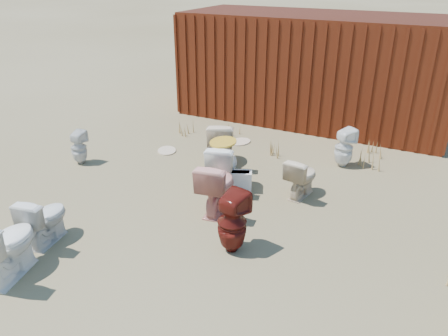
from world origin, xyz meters
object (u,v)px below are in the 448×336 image
at_px(toilet_front_a, 45,218).
at_px(toilet_back_a, 79,148).
at_px(shipping_container, 314,68).
at_px(loose_tank, 236,181).
at_px(toilet_back_e, 344,148).
at_px(toilet_front_pink, 217,186).
at_px(toilet_front_c, 6,245).
at_px(toilet_back_beige_right, 302,177).
at_px(toilet_front_maroon, 232,222).
at_px(toilet_back_beige_left, 222,143).
at_px(toilet_back_yellowlid, 223,166).

height_order(toilet_front_a, toilet_back_a, toilet_front_a).
distance_m(shipping_container, toilet_back_a, 5.56).
bearing_deg(loose_tank, toilet_back_e, 29.46).
relative_size(toilet_front_pink, toilet_front_c, 0.98).
bearing_deg(toilet_back_beige_right, loose_tank, 27.83).
bearing_deg(shipping_container, toilet_front_maroon, -82.99).
height_order(toilet_back_beige_left, toilet_back_yellowlid, toilet_back_beige_left).
xyz_separation_m(toilet_front_c, toilet_back_beige_left, (0.77, 3.99, 0.01)).
bearing_deg(toilet_back_beige_left, toilet_back_beige_right, 142.17).
bearing_deg(toilet_front_a, toilet_back_beige_left, -115.77).
distance_m(toilet_front_pink, loose_tank, 0.73).
relative_size(toilet_back_a, toilet_back_beige_left, 0.74).
bearing_deg(loose_tank, toilet_back_beige_right, -5.53).
height_order(toilet_front_pink, toilet_back_beige_right, toilet_front_pink).
height_order(toilet_back_a, toilet_back_yellowlid, toilet_back_yellowlid).
bearing_deg(toilet_front_c, toilet_back_beige_left, -115.44).
distance_m(toilet_front_a, toilet_back_yellowlid, 2.81).
bearing_deg(shipping_container, toilet_back_a, -123.44).
height_order(toilet_front_pink, loose_tank, toilet_front_pink).
bearing_deg(toilet_back_yellowlid, shipping_container, -107.16).
bearing_deg(toilet_front_pink, toilet_back_a, -15.78).
bearing_deg(toilet_front_maroon, loose_tank, -55.29).
bearing_deg(toilet_back_yellowlid, toilet_front_pink, 95.46).
relative_size(toilet_front_pink, toilet_front_maroon, 0.98).
bearing_deg(toilet_back_e, toilet_back_a, 63.49).
xyz_separation_m(toilet_front_a, toilet_back_yellowlid, (1.39, 2.45, 0.05)).
distance_m(toilet_back_yellowlid, toilet_back_e, 2.36).
height_order(shipping_container, toilet_front_a, shipping_container).
distance_m(toilet_front_c, toilet_front_maroon, 2.69).
xyz_separation_m(toilet_back_beige_left, toilet_back_beige_right, (1.68, -0.51, -0.09)).
bearing_deg(toilet_back_yellowlid, toilet_front_c, 54.24).
xyz_separation_m(toilet_front_a, toilet_back_e, (2.94, 4.23, 0.01)).
relative_size(toilet_back_a, toilet_back_beige_right, 0.95).
height_order(toilet_front_a, toilet_back_e, toilet_back_e).
bearing_deg(toilet_front_c, toilet_back_yellowlid, -125.73).
relative_size(toilet_front_c, toilet_back_beige_left, 0.98).
bearing_deg(toilet_front_c, shipping_container, -115.36).
bearing_deg(toilet_back_beige_right, toilet_front_c, 64.05).
height_order(toilet_front_c, toilet_back_beige_left, toilet_back_beige_left).
distance_m(toilet_front_c, toilet_back_beige_right, 4.26).
bearing_deg(loose_tank, toilet_front_pink, -113.03).
distance_m(toilet_front_a, toilet_back_a, 2.56).
distance_m(toilet_front_c, toilet_back_beige_left, 4.06).
bearing_deg(toilet_front_pink, toilet_back_yellowlid, -79.05).
xyz_separation_m(toilet_back_a, toilet_back_e, (4.39, 2.11, 0.05)).
distance_m(shipping_container, toilet_front_c, 7.58).
relative_size(shipping_container, loose_tank, 12.00).
bearing_deg(toilet_front_pink, toilet_back_e, -126.78).
height_order(toilet_front_maroon, toilet_back_e, toilet_front_maroon).
xyz_separation_m(toilet_back_beige_left, loose_tank, (0.70, -0.84, -0.25)).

